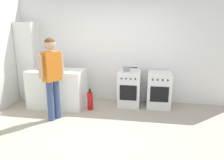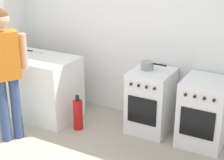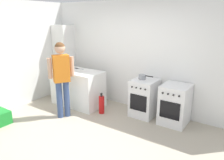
% 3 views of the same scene
% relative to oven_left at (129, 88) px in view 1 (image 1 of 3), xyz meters
% --- Properties ---
extents(ground_plane, '(8.00, 8.00, 0.00)m').
position_rel_oven_left_xyz_m(ground_plane, '(-0.35, -1.58, -0.43)').
color(ground_plane, '#ADA38E').
extents(back_wall, '(6.00, 0.10, 2.60)m').
position_rel_oven_left_xyz_m(back_wall, '(-0.35, 0.37, 0.87)').
color(back_wall, white).
rests_on(back_wall, ground).
extents(counter_unit, '(1.30, 0.70, 0.90)m').
position_rel_oven_left_xyz_m(counter_unit, '(-1.70, -0.38, 0.02)').
color(counter_unit, white).
rests_on(counter_unit, ground).
extents(oven_left, '(0.53, 0.62, 0.85)m').
position_rel_oven_left_xyz_m(oven_left, '(0.00, 0.00, 0.00)').
color(oven_left, white).
rests_on(oven_left, ground).
extents(oven_right, '(0.55, 0.62, 0.85)m').
position_rel_oven_left_xyz_m(oven_right, '(0.71, 0.00, 0.00)').
color(oven_right, white).
rests_on(oven_right, ground).
extents(pot, '(0.34, 0.16, 0.11)m').
position_rel_oven_left_xyz_m(pot, '(-0.08, 0.01, 0.48)').
color(pot, gray).
rests_on(pot, oven_left).
extents(knife_chef, '(0.31, 0.04, 0.01)m').
position_rel_oven_left_xyz_m(knife_chef, '(-1.82, -0.19, 0.48)').
color(knife_chef, silver).
rests_on(knife_chef, counter_unit).
extents(knife_bread, '(0.31, 0.21, 0.01)m').
position_rel_oven_left_xyz_m(knife_bread, '(-2.18, -0.35, 0.48)').
color(knife_bread, silver).
rests_on(knife_bread, counter_unit).
extents(person, '(0.35, 0.50, 1.70)m').
position_rel_oven_left_xyz_m(person, '(-1.47, -1.11, 0.60)').
color(person, '#384C7A').
rests_on(person, ground).
extents(fire_extinguisher, '(0.13, 0.13, 0.50)m').
position_rel_oven_left_xyz_m(fire_extinguisher, '(-0.87, -0.48, -0.21)').
color(fire_extinguisher, red).
rests_on(fire_extinguisher, ground).
extents(larder_cabinet, '(0.48, 0.44, 2.00)m').
position_rel_oven_left_xyz_m(larder_cabinet, '(-2.65, 0.10, 0.57)').
color(larder_cabinet, white).
rests_on(larder_cabinet, ground).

